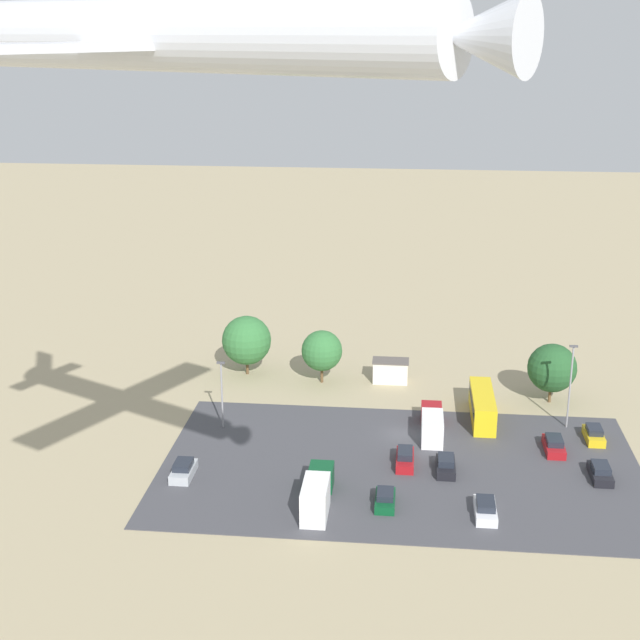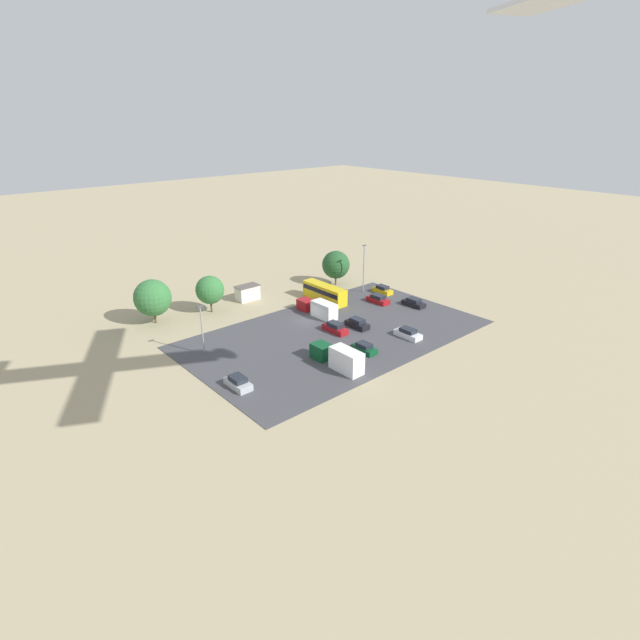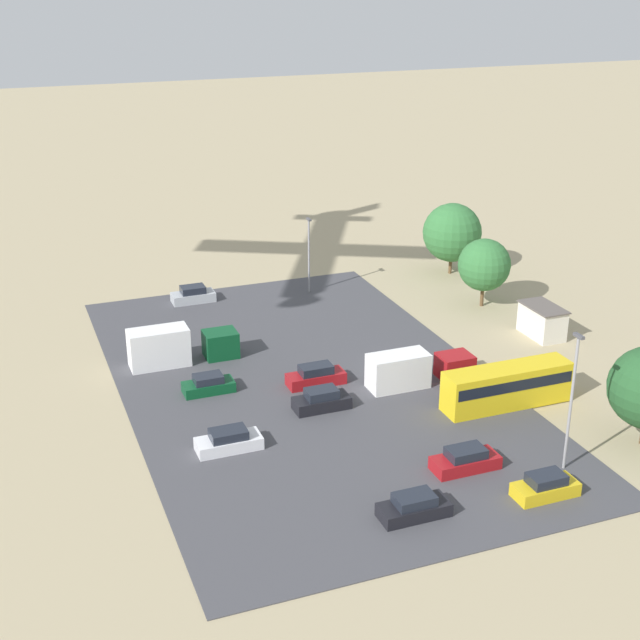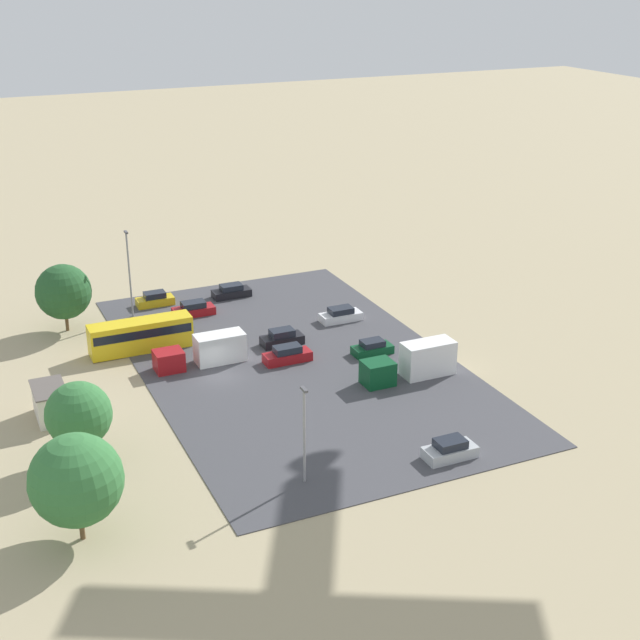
# 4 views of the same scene
# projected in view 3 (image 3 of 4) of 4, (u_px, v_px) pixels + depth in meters

# --- Properties ---
(ground_plane) EXTENTS (400.00, 400.00, 0.00)m
(ground_plane) POSITION_uv_depth(u_px,v_px,m) (393.00, 369.00, 74.80)
(ground_plane) COLOR tan
(parking_lot_surface) EXTENTS (48.98, 29.12, 0.08)m
(parking_lot_surface) POSITION_uv_depth(u_px,v_px,m) (307.00, 383.00, 72.23)
(parking_lot_surface) COLOR #424247
(parking_lot_surface) RESTS_ON ground
(shed_building) EXTENTS (4.61, 2.74, 2.89)m
(shed_building) POSITION_uv_depth(u_px,v_px,m) (542.00, 321.00, 80.99)
(shed_building) COLOR silver
(shed_building) RESTS_ON ground
(bus) EXTENTS (2.50, 10.28, 3.17)m
(bus) POSITION_uv_depth(u_px,v_px,m) (507.00, 385.00, 68.00)
(bus) COLOR gold
(bus) RESTS_ON ground
(parked_car_0) EXTENTS (1.96, 4.59, 1.56)m
(parked_car_0) POSITION_uv_depth(u_px,v_px,m) (465.00, 460.00, 59.76)
(parked_car_0) COLOR maroon
(parked_car_0) RESTS_ON ground
(parked_car_1) EXTENTS (1.83, 4.22, 1.58)m
(parked_car_1) POSITION_uv_depth(u_px,v_px,m) (546.00, 487.00, 56.72)
(parked_car_1) COLOR gold
(parked_car_1) RESTS_ON ground
(parked_car_2) EXTENTS (1.86, 4.04, 1.46)m
(parked_car_2) POSITION_uv_depth(u_px,v_px,m) (208.00, 385.00, 70.50)
(parked_car_2) COLOR #0C4723
(parked_car_2) RESTS_ON ground
(parked_car_3) EXTENTS (1.93, 4.44, 1.51)m
(parked_car_3) POSITION_uv_depth(u_px,v_px,m) (414.00, 507.00, 54.65)
(parked_car_3) COLOR black
(parked_car_3) RESTS_ON ground
(parked_car_4) EXTENTS (2.00, 4.27, 1.62)m
(parked_car_4) POSITION_uv_depth(u_px,v_px,m) (193.00, 295.00, 89.28)
(parked_car_4) COLOR #ADB2B7
(parked_car_4) RESTS_ON ground
(parked_car_5) EXTENTS (1.89, 4.31, 1.64)m
(parked_car_5) POSITION_uv_depth(u_px,v_px,m) (322.00, 400.00, 67.83)
(parked_car_5) COLOR black
(parked_car_5) RESTS_ON ground
(parked_car_6) EXTENTS (1.81, 4.71, 1.66)m
(parked_car_6) POSITION_uv_depth(u_px,v_px,m) (316.00, 376.00, 71.77)
(parked_car_6) COLOR maroon
(parked_car_6) RESTS_ON ground
(parked_car_7) EXTENTS (1.95, 4.59, 1.52)m
(parked_car_7) POSITION_uv_depth(u_px,v_px,m) (229.00, 441.00, 62.17)
(parked_car_7) COLOR silver
(parked_car_7) RESTS_ON ground
(parked_truck_0) EXTENTS (2.34, 9.23, 3.28)m
(parked_truck_0) POSITION_uv_depth(u_px,v_px,m) (177.00, 347.00, 75.29)
(parked_truck_0) COLOR #0C4723
(parked_truck_0) RESTS_ON ground
(parked_truck_1) EXTENTS (2.32, 8.94, 2.85)m
(parked_truck_1) POSITION_uv_depth(u_px,v_px,m) (414.00, 369.00, 71.53)
(parked_truck_1) COLOR maroon
(parked_truck_1) RESTS_ON ground
(tree_apron_mid) EXTENTS (6.36, 6.36, 7.82)m
(tree_apron_mid) POSITION_uv_depth(u_px,v_px,m) (452.00, 233.00, 96.19)
(tree_apron_mid) COLOR brown
(tree_apron_mid) RESTS_ON ground
(tree_apron_far) EXTENTS (5.17, 5.17, 6.86)m
(tree_apron_far) POSITION_uv_depth(u_px,v_px,m) (484.00, 265.00, 87.06)
(tree_apron_far) COLOR brown
(tree_apron_far) RESTS_ON ground
(light_pole_lot_centre) EXTENTS (0.90, 0.28, 9.77)m
(light_pole_lot_centre) POSITION_uv_depth(u_px,v_px,m) (572.00, 397.00, 58.11)
(light_pole_lot_centre) COLOR gray
(light_pole_lot_centre) RESTS_ON ground
(light_pole_lot_edge) EXTENTS (0.90, 0.28, 7.84)m
(light_pole_lot_edge) POSITION_uv_depth(u_px,v_px,m) (309.00, 252.00, 90.52)
(light_pole_lot_edge) COLOR gray
(light_pole_lot_edge) RESTS_ON ground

